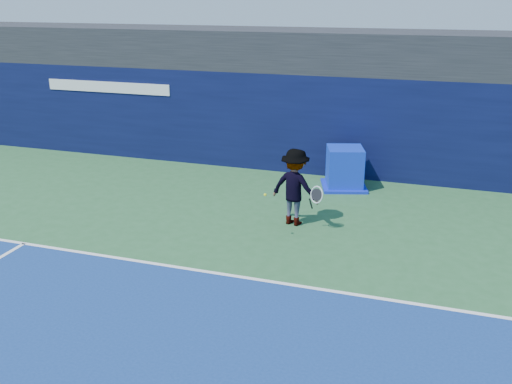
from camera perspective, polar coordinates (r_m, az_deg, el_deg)
ground at (r=8.98m, az=-8.90°, el=-16.83°), size 80.00×80.00×0.00m
baseline at (r=11.31m, az=-2.05°, el=-8.41°), size 24.00×0.10×0.01m
stadium_band at (r=18.31m, az=7.22°, el=13.89°), size 36.00×3.00×1.20m
back_wall_assembly at (r=17.66m, az=6.29°, el=6.83°), size 36.00×1.03×3.00m
equipment_cart at (r=16.38m, az=8.84°, el=2.24°), size 1.52×1.52×1.17m
tennis_player at (r=13.51m, az=3.92°, el=0.49°), size 1.42×0.94×1.85m
tennis_ball at (r=12.46m, az=0.92°, el=-0.27°), size 0.06×0.06×0.06m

